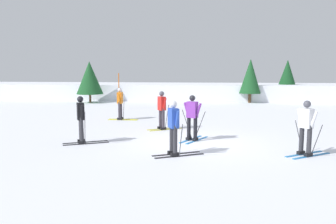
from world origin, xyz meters
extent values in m
plane|color=white|center=(0.00, 0.00, 0.00)|extent=(120.00, 120.00, 0.00)
cube|color=white|center=(0.00, 19.00, 0.70)|extent=(80.00, 6.42, 1.39)
cube|color=black|center=(-3.92, -0.33, 0.01)|extent=(1.48, 0.78, 0.02)
cube|color=black|center=(-3.80, -0.59, 0.01)|extent=(1.48, 0.78, 0.02)
cube|color=black|center=(-4.06, -0.40, 0.07)|extent=(0.29, 0.22, 0.10)
cube|color=black|center=(-3.94, -0.65, 0.07)|extent=(0.29, 0.22, 0.10)
cylinder|color=#2D2D33|center=(-4.06, -0.40, 0.55)|extent=(0.14, 0.14, 0.85)
cylinder|color=#2D2D33|center=(-3.94, -0.65, 0.55)|extent=(0.14, 0.14, 0.85)
cube|color=black|center=(-4.00, -0.53, 1.17)|extent=(0.38, 0.45, 0.60)
cylinder|color=black|center=(-4.09, -0.29, 1.16)|extent=(0.19, 0.27, 0.55)
cylinder|color=black|center=(-3.87, -0.74, 1.16)|extent=(0.19, 0.27, 0.55)
sphere|color=black|center=(-4.00, -0.53, 1.60)|extent=(0.22, 0.22, 0.22)
cylinder|color=#38383D|center=(-4.06, -0.17, 0.60)|extent=(0.16, 0.29, 1.20)
cylinder|color=#38383D|center=(-3.76, -0.79, 0.60)|extent=(0.16, 0.29, 1.20)
cube|color=gold|center=(-1.44, 2.81, 0.01)|extent=(1.39, 0.94, 0.02)
cube|color=gold|center=(-1.29, 2.58, 0.01)|extent=(1.39, 0.94, 0.02)
cube|color=black|center=(-1.57, 2.73, 0.07)|extent=(0.28, 0.24, 0.10)
cube|color=black|center=(-1.42, 2.49, 0.07)|extent=(0.28, 0.24, 0.10)
cylinder|color=#38333D|center=(-1.57, 2.73, 0.55)|extent=(0.14, 0.14, 0.85)
cylinder|color=#38333D|center=(-1.42, 2.49, 0.55)|extent=(0.14, 0.14, 0.85)
cube|color=red|center=(-1.49, 2.61, 1.17)|extent=(0.41, 0.45, 0.60)
cylinder|color=red|center=(-1.61, 2.83, 1.16)|extent=(0.21, 0.26, 0.55)
cylinder|color=red|center=(-1.34, 2.41, 1.16)|extent=(0.21, 0.26, 0.55)
sphere|color=#4C4C56|center=(-1.49, 2.61, 1.60)|extent=(0.22, 0.22, 0.22)
cylinder|color=#38383D|center=(-1.57, 2.92, 0.58)|extent=(0.24, 0.35, 1.16)
cylinder|color=#38383D|center=(-1.25, 2.41, 0.58)|extent=(0.24, 0.35, 1.16)
cube|color=#237AC6|center=(-0.12, 0.60, 0.01)|extent=(0.81, 1.46, 0.02)
cube|color=#237AC6|center=(0.13, 0.47, 0.01)|extent=(0.81, 1.46, 0.02)
cube|color=black|center=(-0.19, 0.46, 0.07)|extent=(0.23, 0.29, 0.10)
cube|color=black|center=(0.06, 0.33, 0.07)|extent=(0.23, 0.29, 0.10)
cylinder|color=black|center=(-0.19, 0.46, 0.55)|extent=(0.14, 0.14, 0.85)
cylinder|color=black|center=(0.06, 0.33, 0.55)|extent=(0.14, 0.14, 0.85)
cube|color=purple|center=(-0.06, 0.40, 1.17)|extent=(0.45, 0.39, 0.60)
cylinder|color=purple|center=(-0.28, 0.53, 1.16)|extent=(0.27, 0.20, 0.55)
cylinder|color=purple|center=(0.17, 0.30, 1.16)|extent=(0.27, 0.20, 0.55)
sphere|color=black|center=(-0.06, 0.40, 1.60)|extent=(0.22, 0.22, 0.22)
cylinder|color=#38383D|center=(-0.25, 0.61, 0.56)|extent=(0.43, 0.24, 1.13)
cylinder|color=#38383D|center=(0.22, 0.37, 0.56)|extent=(0.43, 0.24, 1.13)
cube|color=gold|center=(-3.93, 5.46, 0.01)|extent=(1.60, 0.09, 0.02)
cube|color=gold|center=(-3.94, 5.18, 0.01)|extent=(1.60, 0.09, 0.02)
cube|color=black|center=(-4.08, 5.46, 0.07)|extent=(0.26, 0.12, 0.10)
cube|color=black|center=(-4.09, 5.18, 0.07)|extent=(0.26, 0.12, 0.10)
cylinder|color=#38333D|center=(-4.08, 5.46, 0.55)|extent=(0.14, 0.14, 0.85)
cylinder|color=#38333D|center=(-4.09, 5.18, 0.55)|extent=(0.14, 0.14, 0.85)
cube|color=orange|center=(-4.08, 5.32, 1.17)|extent=(0.24, 0.38, 0.60)
cylinder|color=orange|center=(-4.06, 5.57, 1.16)|extent=(0.09, 0.26, 0.55)
cylinder|color=orange|center=(-4.07, 5.07, 1.16)|extent=(0.09, 0.26, 0.55)
sphere|color=silver|center=(-4.08, 5.32, 1.60)|extent=(0.22, 0.22, 0.22)
cylinder|color=#38383D|center=(-3.98, 5.69, 0.52)|extent=(0.02, 0.27, 1.04)
cylinder|color=#38383D|center=(-3.99, 4.96, 0.52)|extent=(0.02, 0.27, 1.04)
cube|color=#237AC6|center=(3.52, -1.24, 0.01)|extent=(1.37, 0.98, 0.02)
cube|color=#237AC6|center=(3.68, -1.47, 0.01)|extent=(1.37, 0.98, 0.02)
cube|color=black|center=(3.39, -1.32, 0.07)|extent=(0.28, 0.25, 0.10)
cube|color=black|center=(3.55, -1.55, 0.07)|extent=(0.28, 0.25, 0.10)
cylinder|color=#2D2D33|center=(3.39, -1.32, 0.55)|extent=(0.14, 0.14, 0.85)
cylinder|color=#2D2D33|center=(3.55, -1.55, 0.55)|extent=(0.14, 0.14, 0.85)
cube|color=white|center=(3.47, -1.44, 1.17)|extent=(0.41, 0.45, 0.60)
cylinder|color=white|center=(3.35, -1.22, 1.16)|extent=(0.22, 0.26, 0.55)
cylinder|color=white|center=(3.63, -1.63, 1.16)|extent=(0.22, 0.26, 0.55)
sphere|color=#4C4C56|center=(3.47, -1.44, 1.60)|extent=(0.22, 0.22, 0.22)
cylinder|color=#38383D|center=(3.38, -1.12, 0.51)|extent=(0.23, 0.32, 1.04)
cylinder|color=#38383D|center=(3.74, -1.64, 0.51)|extent=(0.23, 0.32, 1.04)
cube|color=black|center=(-0.47, -1.68, 0.01)|extent=(1.47, 0.79, 0.02)
cube|color=black|center=(-0.35, -1.93, 0.01)|extent=(1.47, 0.79, 0.02)
cube|color=black|center=(-0.61, -1.75, 0.07)|extent=(0.29, 0.22, 0.10)
cube|color=black|center=(-0.48, -2.00, 0.07)|extent=(0.29, 0.22, 0.10)
cylinder|color=#2D2D33|center=(-0.61, -1.75, 0.55)|extent=(0.14, 0.14, 0.85)
cylinder|color=#2D2D33|center=(-0.48, -2.00, 0.55)|extent=(0.14, 0.14, 0.85)
cube|color=#284CB7|center=(-0.55, -1.87, 1.17)|extent=(0.38, 0.45, 0.60)
cylinder|color=#284CB7|center=(-0.64, -1.64, 1.16)|extent=(0.19, 0.27, 0.55)
cylinder|color=#284CB7|center=(-0.42, -2.09, 1.16)|extent=(0.19, 0.27, 0.55)
sphere|color=silver|center=(-0.55, -1.87, 1.60)|extent=(0.22, 0.22, 0.22)
cylinder|color=#38383D|center=(-0.61, -1.51, 0.53)|extent=(0.15, 0.27, 1.06)
cylinder|color=#38383D|center=(-0.30, -2.15, 0.53)|extent=(0.15, 0.27, 1.06)
cylinder|color=#C65614|center=(-5.38, 10.05, 1.22)|extent=(0.06, 0.06, 2.45)
cylinder|color=#513823|center=(4.02, 15.68, 0.39)|extent=(0.24, 0.24, 0.77)
cone|color=#194C23|center=(4.02, 15.68, 2.16)|extent=(1.71, 1.71, 2.78)
cylinder|color=#513823|center=(7.57, 18.45, 0.34)|extent=(0.27, 0.27, 0.68)
cone|color=#14421E|center=(7.57, 18.45, 2.11)|extent=(1.89, 1.89, 2.88)
cylinder|color=#513823|center=(-8.95, 14.38, 0.35)|extent=(0.17, 0.17, 0.71)
cone|color=#194C23|center=(-8.95, 14.38, 2.03)|extent=(2.16, 2.16, 2.65)
camera|label=1|loc=(0.40, -11.80, 2.61)|focal=35.44mm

